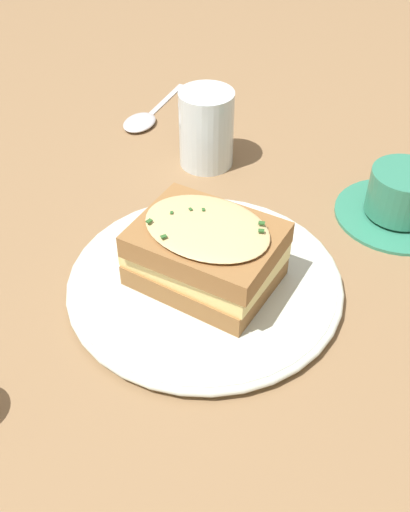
{
  "coord_description": "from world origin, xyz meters",
  "views": [
    {
      "loc": [
        -0.37,
        -0.19,
        0.42
      ],
      "look_at": [
        -0.01,
        0.03,
        0.04
      ],
      "focal_mm": 42.0,
      "sensor_mm": 36.0,
      "label": 1
    }
  ],
  "objects_px": {
    "teacup_with_saucer": "(402,199)",
    "water_glass": "(206,129)",
    "dinner_plate": "(205,282)",
    "spoon": "(143,120)",
    "sandwich": "(206,253)"
  },
  "relations": [
    {
      "from": "teacup_with_saucer",
      "to": "water_glass",
      "type": "relative_size",
      "value": 1.45
    },
    {
      "from": "dinner_plate",
      "to": "spoon",
      "type": "height_order",
      "value": "dinner_plate"
    },
    {
      "from": "teacup_with_saucer",
      "to": "dinner_plate",
      "type": "bearing_deg",
      "value": -154.15
    },
    {
      "from": "teacup_with_saucer",
      "to": "water_glass",
      "type": "xyz_separation_m",
      "value": [
        -0.02,
        0.24,
        0.02
      ]
    },
    {
      "from": "dinner_plate",
      "to": "teacup_with_saucer",
      "type": "xyz_separation_m",
      "value": [
        0.21,
        -0.13,
        0.02
      ]
    },
    {
      "from": "dinner_plate",
      "to": "spoon",
      "type": "xyz_separation_m",
      "value": [
        0.23,
        0.24,
        -0.0
      ]
    },
    {
      "from": "water_glass",
      "to": "spoon",
      "type": "height_order",
      "value": "water_glass"
    },
    {
      "from": "dinner_plate",
      "to": "teacup_with_saucer",
      "type": "height_order",
      "value": "teacup_with_saucer"
    },
    {
      "from": "dinner_plate",
      "to": "sandwich",
      "type": "bearing_deg",
      "value": -124.75
    },
    {
      "from": "teacup_with_saucer",
      "to": "water_glass",
      "type": "height_order",
      "value": "water_glass"
    },
    {
      "from": "sandwich",
      "to": "water_glass",
      "type": "relative_size",
      "value": 1.42
    },
    {
      "from": "sandwich",
      "to": "spoon",
      "type": "bearing_deg",
      "value": 46.09
    },
    {
      "from": "teacup_with_saucer",
      "to": "spoon",
      "type": "xyz_separation_m",
      "value": [
        0.02,
        0.37,
        -0.02
      ]
    },
    {
      "from": "spoon",
      "to": "water_glass",
      "type": "bearing_deg",
      "value": 155.23
    },
    {
      "from": "water_glass",
      "to": "spoon",
      "type": "distance_m",
      "value": 0.14
    }
  ]
}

